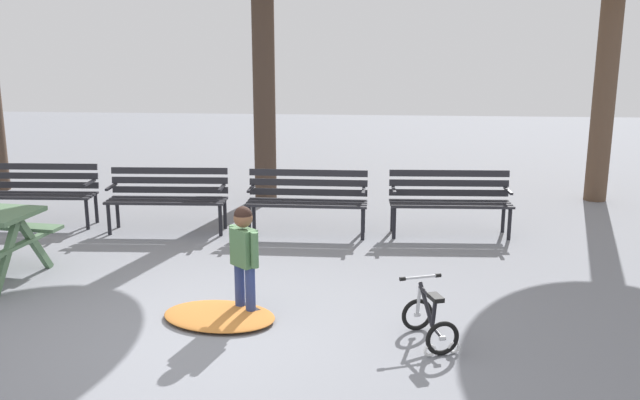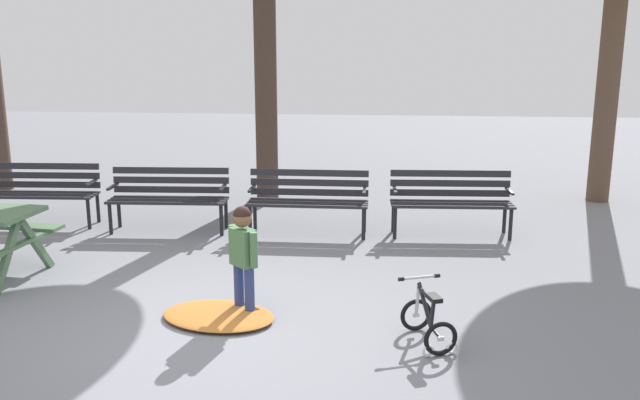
{
  "view_description": "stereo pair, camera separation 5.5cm",
  "coord_description": "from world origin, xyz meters",
  "px_view_note": "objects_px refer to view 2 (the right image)",
  "views": [
    {
      "loc": [
        1.57,
        -5.53,
        2.58
      ],
      "look_at": [
        0.96,
        1.71,
        0.85
      ],
      "focal_mm": 38.39,
      "sensor_mm": 36.0,
      "label": 1
    },
    {
      "loc": [
        1.63,
        -5.53,
        2.58
      ],
      "look_at": [
        0.96,
        1.71,
        0.85
      ],
      "focal_mm": 38.39,
      "sensor_mm": 36.0,
      "label": 2
    }
  ],
  "objects_px": {
    "park_bench_far_right": "(451,197)",
    "child_standing": "(243,251)",
    "park_bench_right": "(308,196)",
    "park_bench_left": "(169,194)",
    "park_bench_far_left": "(41,188)",
    "kids_bicycle": "(428,321)"
  },
  "relations": [
    {
      "from": "park_bench_far_right",
      "to": "kids_bicycle",
      "type": "bearing_deg",
      "value": -98.2
    },
    {
      "from": "park_bench_far_right",
      "to": "child_standing",
      "type": "distance_m",
      "value": 3.68
    },
    {
      "from": "park_bench_left",
      "to": "child_standing",
      "type": "height_order",
      "value": "child_standing"
    },
    {
      "from": "park_bench_far_left",
      "to": "child_standing",
      "type": "distance_m",
      "value": 4.58
    },
    {
      "from": "park_bench_far_left",
      "to": "park_bench_left",
      "type": "relative_size",
      "value": 1.0
    },
    {
      "from": "park_bench_right",
      "to": "child_standing",
      "type": "height_order",
      "value": "child_standing"
    },
    {
      "from": "park_bench_left",
      "to": "park_bench_right",
      "type": "distance_m",
      "value": 1.9
    },
    {
      "from": "park_bench_far_left",
      "to": "park_bench_far_right",
      "type": "distance_m",
      "value": 5.7
    },
    {
      "from": "park_bench_left",
      "to": "kids_bicycle",
      "type": "distance_m",
      "value": 4.68
    },
    {
      "from": "park_bench_far_left",
      "to": "park_bench_right",
      "type": "bearing_deg",
      "value": -2.2
    },
    {
      "from": "park_bench_far_right",
      "to": "child_standing",
      "type": "bearing_deg",
      "value": -126.87
    },
    {
      "from": "park_bench_right",
      "to": "park_bench_far_right",
      "type": "relative_size",
      "value": 0.99
    },
    {
      "from": "park_bench_far_left",
      "to": "park_bench_far_right",
      "type": "relative_size",
      "value": 1.0
    },
    {
      "from": "park_bench_left",
      "to": "park_bench_far_right",
      "type": "bearing_deg",
      "value": 2.07
    },
    {
      "from": "park_bench_right",
      "to": "park_bench_far_left",
      "type": "bearing_deg",
      "value": 177.8
    },
    {
      "from": "child_standing",
      "to": "kids_bicycle",
      "type": "distance_m",
      "value": 1.83
    },
    {
      "from": "park_bench_far_left",
      "to": "kids_bicycle",
      "type": "bearing_deg",
      "value": -33.54
    },
    {
      "from": "child_standing",
      "to": "kids_bicycle",
      "type": "bearing_deg",
      "value": -16.09
    },
    {
      "from": "park_bench_left",
      "to": "kids_bicycle",
      "type": "xyz_separation_m",
      "value": [
        3.31,
        -3.3,
        -0.31
      ]
    },
    {
      "from": "child_standing",
      "to": "park_bench_right",
      "type": "bearing_deg",
      "value": 83.74
    },
    {
      "from": "park_bench_far_right",
      "to": "park_bench_far_left",
      "type": "bearing_deg",
      "value": 179.81
    },
    {
      "from": "park_bench_left",
      "to": "park_bench_far_left",
      "type": "bearing_deg",
      "value": 175.31
    }
  ]
}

